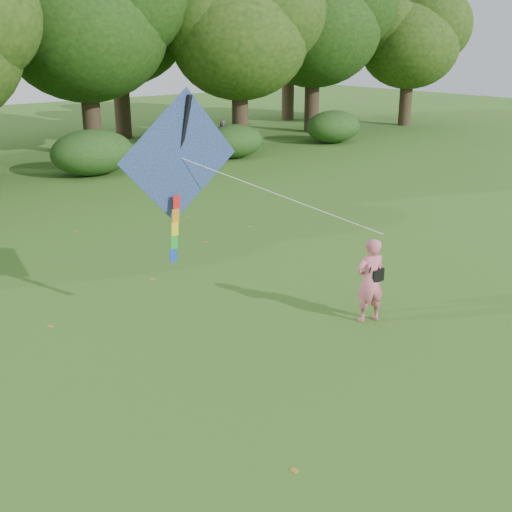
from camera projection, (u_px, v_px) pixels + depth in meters
ground at (372, 346)px, 11.92m from camera, size 100.00×100.00×0.00m
man_kite_flyer at (370, 280)px, 12.74m from camera, size 0.72×0.58×1.73m
bystander_right at (223, 139)px, 30.16m from camera, size 1.15×0.85×1.81m
crossbody_bag at (375, 274)px, 12.75m from camera, size 0.43×0.20×0.70m
flying_kite at (180, 160)px, 11.84m from camera, size 4.48×2.67×3.28m
tree_line at (5, 34)px, 27.91m from camera, size 54.70×15.30×9.48m
shrub_band at (4, 166)px, 24.14m from camera, size 39.15×3.22×1.88m
fallen_leaves at (171, 284)px, 14.94m from camera, size 9.31×13.76×0.01m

